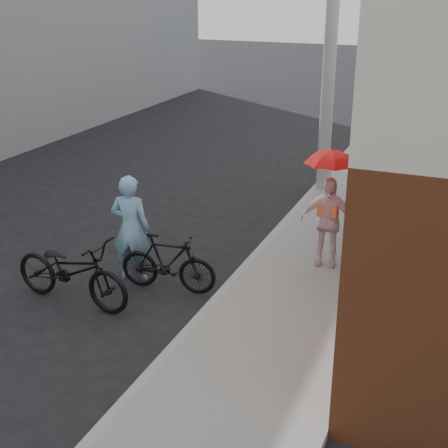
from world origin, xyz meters
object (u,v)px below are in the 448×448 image
Objects in this scene: utility_pole at (331,33)px; planter at (376,252)px; kimono_woman at (327,221)px; officer at (131,228)px; bike_left at (71,271)px; bike_right at (168,263)px.

utility_pole is 5.04m from planter.
utility_pole is at bearing 98.81° from kimono_woman.
officer is at bearing -157.75° from kimono_woman.
utility_pole reaches higher than bike_left.
officer is 4.74× the size of planter.
bike_right is 4.18× the size of planter.
utility_pole is at bearing -116.26° from officer.
kimono_woman is at bearing -142.61° from planter.
officer is at bearing -16.89° from bike_left.
officer is 0.83m from bike_right.
utility_pole is 6.44m from bike_right.
kimono_woman reaches higher than bike_right.
officer is 0.87× the size of bike_left.
kimono_woman is at bearing -46.98° from bike_left.
bike_right is at bearing -46.31° from bike_left.
planter is at bearing -62.06° from utility_pole.
bike_right is 2.68m from kimono_woman.
bike_left is at bearing -141.61° from planter.
kimono_woman is (1.05, -3.95, -2.63)m from utility_pole.
utility_pole reaches higher than officer.
officer reaches higher than bike_right.
utility_pole is 4.86m from kimono_woman.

